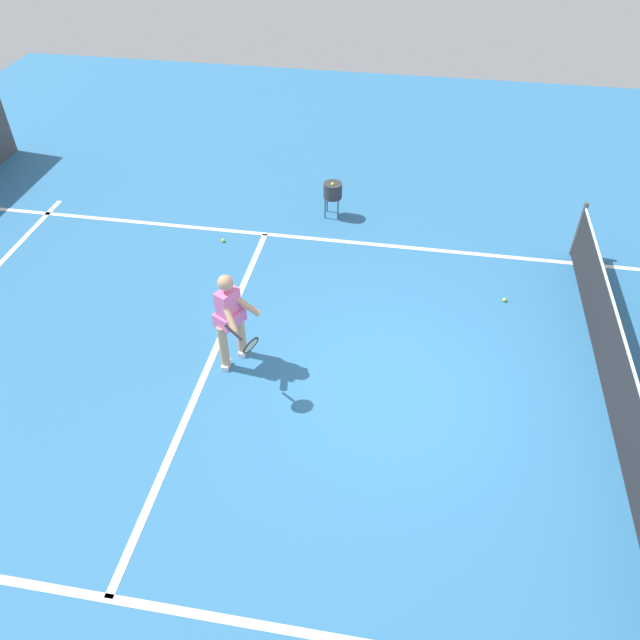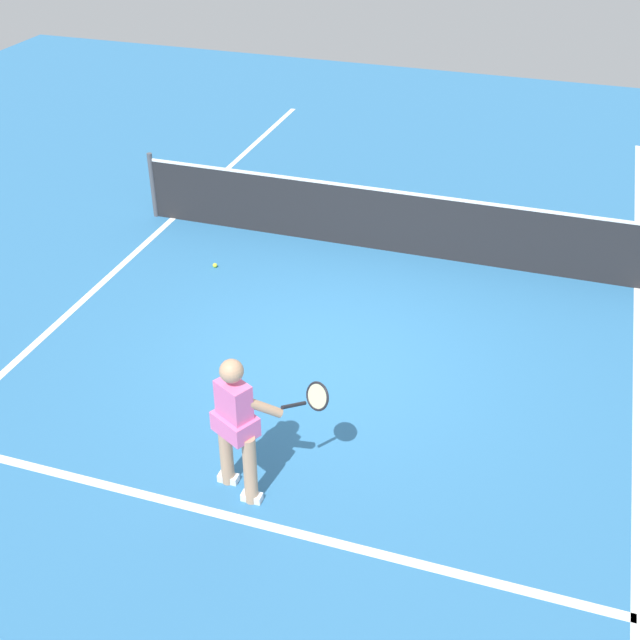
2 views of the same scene
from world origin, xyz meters
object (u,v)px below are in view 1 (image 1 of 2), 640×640
(tennis_ball_mid, at_px, (223,240))
(ball_hopper, at_px, (333,191))
(tennis_player, at_px, (231,318))
(tennis_ball_near, at_px, (505,300))

(tennis_ball_mid, distance_m, ball_hopper, 2.32)
(tennis_player, height_order, tennis_ball_near, tennis_player)
(tennis_player, distance_m, ball_hopper, 4.38)
(tennis_ball_mid, height_order, ball_hopper, ball_hopper)
(tennis_ball_near, xyz_separation_m, ball_hopper, (-2.20, -3.21, 0.51))
(tennis_ball_mid, bearing_deg, tennis_ball_near, 79.74)
(tennis_ball_near, height_order, ball_hopper, ball_hopper)
(tennis_player, bearing_deg, tennis_ball_mid, -160.24)
(ball_hopper, bearing_deg, tennis_ball_near, 55.66)
(ball_hopper, bearing_deg, tennis_ball_mid, -55.63)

